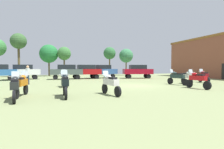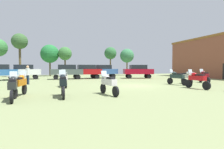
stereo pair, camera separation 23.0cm
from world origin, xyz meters
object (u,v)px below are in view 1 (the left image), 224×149
(motorcycle_4, at_px, (65,79))
(tree_6, at_px, (110,53))
(motorcycle_6, at_px, (197,79))
(tree_4, at_px, (126,56))
(motorcycle_9, at_px, (177,77))
(tree_1, at_px, (64,54))
(car_5, at_px, (138,70))
(motorcycle_12, at_px, (65,84))
(motorcycle_1, at_px, (187,77))
(car_2, at_px, (66,71))
(motorcycle_3, at_px, (15,87))
(person_1, at_px, (28,73))
(car_6, at_px, (102,70))
(tree_5, at_px, (49,54))
(car_3, at_px, (23,71))
(tree_2, at_px, (18,42))
(motorcycle_10, at_px, (204,76))
(motorcycle_11, at_px, (111,83))
(motorcycle_5, at_px, (21,84))
(car_1, at_px, (86,71))

(motorcycle_4, bearing_deg, tree_6, 58.50)
(motorcycle_6, distance_m, tree_4, 23.73)
(motorcycle_9, distance_m, tree_1, 22.44)
(car_5, bearing_deg, motorcycle_12, 152.58)
(motorcycle_1, distance_m, car_2, 15.43)
(motorcycle_3, xyz_separation_m, person_1, (-0.66, 8.89, 0.36))
(motorcycle_12, bearing_deg, car_5, 51.16)
(car_6, relative_size, tree_1, 0.80)
(car_2, bearing_deg, motorcycle_9, -139.92)
(tree_5, relative_size, tree_6, 1.02)
(car_3, xyz_separation_m, tree_2, (-1.73, 7.09, 4.77))
(tree_6, bearing_deg, motorcycle_6, -89.88)
(motorcycle_4, relative_size, motorcycle_10, 1.09)
(tree_6, bearing_deg, motorcycle_9, -88.65)
(motorcycle_11, xyz_separation_m, motorcycle_12, (-2.64, -0.03, 0.03))
(motorcycle_5, height_order, person_1, person_1)
(car_2, height_order, car_3, same)
(motorcycle_3, xyz_separation_m, motorcycle_10, (17.01, 5.59, 0.01))
(motorcycle_11, height_order, tree_6, tree_6)
(motorcycle_11, relative_size, tree_2, 0.30)
(motorcycle_10, relative_size, person_1, 1.13)
(car_2, distance_m, car_3, 5.81)
(motorcycle_1, distance_m, car_5, 9.77)
(motorcycle_1, bearing_deg, car_2, -33.28)
(motorcycle_11, relative_size, car_6, 0.50)
(motorcycle_9, bearing_deg, car_2, 115.26)
(motorcycle_9, height_order, tree_6, tree_6)
(motorcycle_9, height_order, tree_1, tree_1)
(tree_2, bearing_deg, car_3, -76.27)
(car_6, distance_m, tree_6, 9.81)
(tree_5, bearing_deg, motorcycle_3, -91.42)
(motorcycle_3, distance_m, person_1, 8.92)
(person_1, xyz_separation_m, tree_2, (-3.47, 15.18, 4.88))
(motorcycle_10, bearing_deg, car_5, 124.78)
(motorcycle_5, height_order, motorcycle_12, motorcycle_12)
(motorcycle_3, distance_m, tree_1, 25.03)
(motorcycle_12, relative_size, tree_1, 0.40)
(car_2, bearing_deg, car_5, -95.90)
(motorcycle_12, xyz_separation_m, car_5, (11.19, 14.32, 0.44))
(motorcycle_10, distance_m, tree_5, 26.10)
(motorcycle_11, distance_m, tree_4, 26.74)
(car_6, bearing_deg, car_2, 99.79)
(car_1, xyz_separation_m, person_1, (-6.65, -7.12, -0.10))
(motorcycle_5, distance_m, car_1, 15.81)
(tree_1, bearing_deg, car_6, -55.49)
(motorcycle_9, distance_m, car_3, 19.67)
(motorcycle_9, distance_m, car_1, 13.38)
(motorcycle_3, distance_m, motorcycle_9, 13.57)
(motorcycle_9, xyz_separation_m, car_1, (-6.81, 11.51, 0.45))
(motorcycle_3, height_order, tree_5, tree_5)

